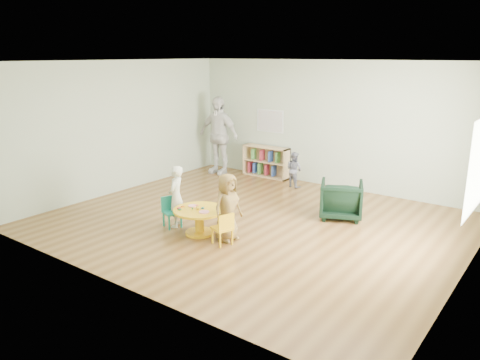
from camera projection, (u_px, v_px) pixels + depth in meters
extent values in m
plane|color=brown|center=(253.00, 222.00, 8.41)|extent=(7.00, 7.00, 0.00)
cube|color=white|center=(255.00, 65.00, 7.69)|extent=(7.00, 6.00, 0.10)
cube|color=#A7B99E|center=(331.00, 125.00, 10.37)|extent=(7.00, 0.10, 2.80)
cube|color=#A7B99E|center=(114.00, 183.00, 5.71)|extent=(7.00, 0.10, 2.80)
cube|color=#A7B99E|center=(120.00, 127.00, 10.05)|extent=(0.10, 6.00, 2.80)
cube|color=#A7B99E|center=(476.00, 176.00, 6.04)|extent=(0.10, 6.00, 2.80)
cube|color=white|center=(480.00, 164.00, 6.25)|extent=(0.02, 1.60, 1.30)
cylinder|color=yellow|center=(200.00, 223.00, 7.80)|extent=(0.15, 0.15, 0.39)
cylinder|color=yellow|center=(200.00, 232.00, 7.85)|extent=(0.48, 0.48, 0.04)
cylinder|color=yellow|center=(199.00, 210.00, 7.75)|extent=(0.87, 0.87, 0.04)
cylinder|color=pink|center=(192.00, 206.00, 7.89)|extent=(0.15, 0.15, 0.02)
cylinder|color=pink|center=(204.00, 212.00, 7.58)|extent=(0.17, 0.17, 0.02)
cylinder|color=yellow|center=(198.00, 208.00, 7.73)|extent=(0.12, 0.12, 0.04)
cylinder|color=#126731|center=(192.00, 208.00, 7.72)|extent=(0.05, 0.05, 0.02)
cylinder|color=#126731|center=(203.00, 208.00, 7.75)|extent=(0.05, 0.05, 0.02)
cube|color=red|center=(197.00, 206.00, 7.89)|extent=(0.07, 0.07, 0.02)
cube|color=orange|center=(183.00, 206.00, 7.86)|extent=(0.06, 0.06, 0.02)
cube|color=blue|center=(203.00, 208.00, 7.77)|extent=(0.07, 0.07, 0.02)
cube|color=#126731|center=(179.00, 209.00, 7.70)|extent=(0.06, 0.05, 0.02)
cube|color=red|center=(179.00, 208.00, 7.77)|extent=(0.06, 0.06, 0.02)
cube|color=#1A917C|center=(172.00, 212.00, 8.10)|extent=(0.37, 0.37, 0.04)
cube|color=#1A917C|center=(169.00, 203.00, 8.16)|extent=(0.13, 0.28, 0.25)
cylinder|color=#1A917C|center=(176.00, 217.00, 8.29)|extent=(0.03, 0.03, 0.25)
cylinder|color=#1A917C|center=(164.00, 219.00, 8.17)|extent=(0.03, 0.03, 0.25)
cylinder|color=#1A917C|center=(181.00, 221.00, 8.10)|extent=(0.03, 0.03, 0.25)
cylinder|color=#1A917C|center=(169.00, 223.00, 7.98)|extent=(0.03, 0.03, 0.25)
cube|color=yellow|center=(222.00, 228.00, 7.37)|extent=(0.36, 0.36, 0.04)
cube|color=yellow|center=(226.00, 222.00, 7.23)|extent=(0.12, 0.28, 0.25)
cylinder|color=yellow|center=(220.00, 240.00, 7.25)|extent=(0.03, 0.03, 0.25)
cylinder|color=yellow|center=(232.00, 237.00, 7.38)|extent=(0.03, 0.03, 0.25)
cylinder|color=yellow|center=(212.00, 236.00, 7.43)|extent=(0.03, 0.03, 0.25)
cylinder|color=yellow|center=(224.00, 233.00, 7.55)|extent=(0.03, 0.03, 0.25)
cube|color=tan|center=(247.00, 158.00, 11.76)|extent=(0.03, 0.30, 0.75)
cube|color=tan|center=(287.00, 165.00, 11.09)|extent=(0.03, 0.30, 0.75)
cube|color=tan|center=(266.00, 176.00, 11.52)|extent=(1.20, 0.30, 0.03)
cube|color=tan|center=(266.00, 147.00, 11.33)|extent=(1.20, 0.30, 0.03)
cube|color=tan|center=(266.00, 161.00, 11.42)|extent=(1.14, 0.28, 0.03)
cube|color=tan|center=(269.00, 160.00, 11.53)|extent=(1.20, 0.02, 0.75)
cube|color=#AA2D3D|center=(250.00, 167.00, 11.72)|extent=(0.04, 0.18, 0.26)
cube|color=#3052AA|center=(255.00, 168.00, 11.63)|extent=(0.04, 0.18, 0.26)
cube|color=#549F49|center=(260.00, 168.00, 11.55)|extent=(0.04, 0.18, 0.26)
cube|color=#AA2D3D|center=(267.00, 170.00, 11.43)|extent=(0.04, 0.18, 0.26)
cube|color=#3052AA|center=(274.00, 171.00, 11.32)|extent=(0.04, 0.18, 0.26)
cube|color=#549F49|center=(254.00, 154.00, 11.57)|extent=(0.04, 0.18, 0.26)
cube|color=#AA2D3D|center=(262.00, 155.00, 11.43)|extent=(0.04, 0.18, 0.26)
cube|color=#3052AA|center=(271.00, 156.00, 11.28)|extent=(0.04, 0.18, 0.26)
cube|color=#549F49|center=(278.00, 157.00, 11.17)|extent=(0.04, 0.18, 0.26)
cube|color=white|center=(270.00, 121.00, 11.29)|extent=(0.74, 0.01, 0.54)
cube|color=#F73446|center=(270.00, 121.00, 11.29)|extent=(0.70, 0.00, 0.50)
imported|color=black|center=(341.00, 199.00, 8.55)|extent=(0.98, 0.99, 0.69)
imported|color=silver|center=(176.00, 196.00, 8.06)|extent=(0.39, 0.46, 1.08)
imported|color=gold|center=(227.00, 207.00, 7.47)|extent=(0.44, 0.59, 1.11)
imported|color=#161B37|center=(294.00, 169.00, 10.52)|extent=(0.44, 0.37, 0.80)
imported|color=silver|center=(218.00, 135.00, 11.60)|extent=(1.14, 0.51, 1.92)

